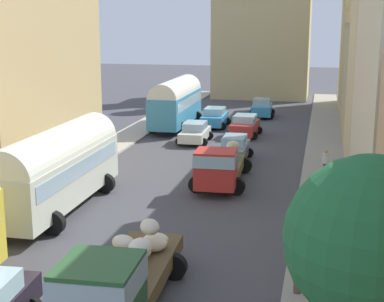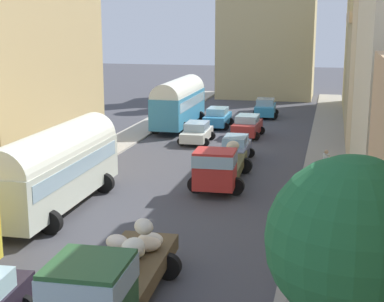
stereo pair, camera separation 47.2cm
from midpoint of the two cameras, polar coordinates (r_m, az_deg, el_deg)
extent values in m
plane|color=#444449|center=(36.64, 1.81, -1.01)|extent=(154.00, 154.00, 0.00)
cube|color=#ADA698|center=(38.70, -8.76, -0.30)|extent=(2.50, 70.00, 0.14)
cube|color=gray|center=(35.90, 13.21, -1.52)|extent=(2.50, 70.00, 0.14)
cube|color=tan|center=(37.36, -16.56, 9.14)|extent=(5.79, 13.71, 13.40)
cube|color=tan|center=(47.55, 17.87, 6.72)|extent=(4.47, 10.80, 8.45)
cube|color=tan|center=(47.34, 18.25, 12.27)|extent=(4.92, 10.80, 0.77)
cube|color=tan|center=(59.01, 17.25, 9.21)|extent=(4.61, 11.55, 11.33)
cube|color=tan|center=(67.39, 7.50, 9.94)|extent=(10.52, 6.93, 11.12)
cube|color=tan|center=(66.10, 4.16, 12.31)|extent=(2.74, 2.74, 16.54)
cube|color=tan|center=(65.30, 10.69, 12.12)|extent=(2.74, 2.74, 16.54)
cube|color=beige|center=(27.69, -12.57, -2.41)|extent=(2.48, 9.86, 2.21)
cylinder|color=silver|center=(27.43, -12.68, -0.17)|extent=(2.43, 9.67, 2.31)
cube|color=#99B7C6|center=(27.57, -12.62, -1.43)|extent=(2.51, 9.08, 0.71)
cylinder|color=black|center=(31.10, -11.96, -2.83)|extent=(1.00, 0.35, 1.00)
cylinder|color=black|center=(30.25, -8.09, -3.12)|extent=(1.00, 0.35, 1.00)
cylinder|color=black|center=(25.95, -17.59, -6.28)|extent=(1.00, 0.35, 1.00)
cylinder|color=black|center=(24.92, -13.10, -6.80)|extent=(1.00, 0.35, 1.00)
cube|color=teal|center=(47.59, -1.02, 4.25)|extent=(2.36, 8.92, 2.37)
cylinder|color=silver|center=(47.43, -1.03, 5.66)|extent=(2.31, 8.74, 2.29)
cube|color=#99B7C6|center=(47.52, -1.03, 4.87)|extent=(2.40, 8.20, 0.76)
cylinder|color=black|center=(50.69, -1.46, 3.41)|extent=(1.00, 0.35, 1.00)
cylinder|color=black|center=(50.17, 1.00, 3.32)|extent=(1.00, 0.35, 1.00)
cylinder|color=black|center=(45.45, -3.24, 2.31)|extent=(1.00, 0.35, 1.00)
cylinder|color=black|center=(44.87, -0.52, 2.20)|extent=(1.00, 0.35, 1.00)
cube|color=#27532C|center=(16.10, -9.08, -14.00)|extent=(2.14, 2.29, 2.08)
cube|color=#99B7C6|center=(15.85, -9.15, -12.12)|extent=(2.18, 2.38, 0.66)
cube|color=brown|center=(19.61, -5.24, -11.29)|extent=(2.27, 5.31, 0.55)
ellipsoid|color=beige|center=(20.08, -3.74, -9.06)|extent=(1.21, 1.11, 0.49)
ellipsoid|color=beige|center=(19.63, -5.01, -9.65)|extent=(1.12, 1.09, 0.45)
ellipsoid|color=silver|center=(20.37, -3.45, -8.68)|extent=(1.10, 0.99, 0.52)
ellipsoid|color=beige|center=(17.86, -7.44, -10.74)|extent=(0.90, 0.82, 0.50)
ellipsoid|color=silver|center=(19.40, -6.60, -8.82)|extent=(0.98, 0.87, 0.49)
ellipsoid|color=silver|center=(18.59, -5.04, -9.36)|extent=(0.81, 1.00, 0.59)
ellipsoid|color=beige|center=(19.48, -4.03, -7.36)|extent=(0.97, 0.99, 0.53)
cylinder|color=black|center=(20.32, -1.66, -11.20)|extent=(0.90, 0.32, 0.90)
cylinder|color=black|center=(20.82, -7.24, -10.68)|extent=(0.90, 0.32, 0.90)
cube|color=red|center=(29.16, 2.71, -1.77)|extent=(2.09, 1.90, 1.90)
cube|color=#99B7C6|center=(29.03, 2.72, -0.76)|extent=(2.13, 1.97, 0.61)
cube|color=brown|center=(32.80, 3.61, -1.36)|extent=(2.25, 5.52, 0.55)
ellipsoid|color=silver|center=(32.93, 2.91, -0.34)|extent=(0.73, 0.89, 0.52)
ellipsoid|color=beige|center=(31.03, 2.63, -1.12)|extent=(0.94, 0.88, 0.54)
ellipsoid|color=beige|center=(32.58, 3.04, -0.42)|extent=(0.99, 1.01, 0.59)
ellipsoid|color=beige|center=(33.12, 4.42, 0.50)|extent=(0.98, 0.97, 0.58)
cylinder|color=black|center=(29.64, 4.72, -3.46)|extent=(0.90, 0.31, 0.90)
cylinder|color=black|center=(29.91, 0.88, -3.27)|extent=(0.90, 0.31, 0.90)
cylinder|color=black|center=(33.81, 5.53, -1.44)|extent=(0.90, 0.31, 0.90)
cylinder|color=black|center=(34.05, 2.16, -1.29)|extent=(0.90, 0.31, 0.90)
cube|color=slate|center=(36.51, 4.61, -0.01)|extent=(1.66, 4.20, 0.80)
cube|color=#8CB8D2|center=(36.37, 4.63, 1.03)|extent=(1.42, 2.20, 0.55)
cylinder|color=black|center=(35.26, 5.58, -1.11)|extent=(0.60, 0.21, 0.60)
cylinder|color=black|center=(35.46, 3.07, -0.98)|extent=(0.60, 0.21, 0.60)
cylinder|color=black|center=(37.76, 6.04, -0.19)|extent=(0.60, 0.21, 0.60)
cylinder|color=black|center=(37.95, 3.70, -0.08)|extent=(0.60, 0.21, 0.60)
cube|color=#B12F2B|center=(44.45, 5.71, 2.28)|extent=(1.92, 3.86, 0.84)
cube|color=#95C1D1|center=(44.33, 5.73, 3.16)|extent=(1.63, 2.03, 0.54)
cylinder|color=black|center=(43.24, 6.57, 1.44)|extent=(0.60, 0.21, 0.60)
cylinder|color=black|center=(43.55, 4.28, 1.57)|extent=(0.60, 0.21, 0.60)
cylinder|color=black|center=(45.52, 7.06, 1.99)|extent=(0.60, 0.21, 0.60)
cylinder|color=black|center=(45.82, 4.88, 2.11)|extent=(0.60, 0.21, 0.60)
cube|color=#3391C0|center=(53.54, 7.40, 4.01)|extent=(1.93, 3.81, 0.84)
cube|color=#99B4BD|center=(53.43, 7.42, 4.77)|extent=(1.63, 2.01, 0.59)
cylinder|color=black|center=(52.41, 8.27, 3.37)|extent=(0.60, 0.21, 0.60)
cylinder|color=black|center=(52.51, 6.36, 3.44)|extent=(0.60, 0.21, 0.60)
cylinder|color=black|center=(54.69, 8.38, 3.75)|extent=(0.60, 0.21, 0.60)
cylinder|color=black|center=(54.79, 6.55, 3.82)|extent=(0.60, 0.21, 0.60)
cube|color=silver|center=(42.08, 0.80, 1.63)|extent=(1.79, 4.00, 0.66)
cube|color=#96B3C5|center=(41.96, 0.80, 2.45)|extent=(1.54, 2.09, 0.57)
cylinder|color=black|center=(43.49, 0.02, 1.59)|extent=(0.60, 0.21, 0.60)
cylinder|color=black|center=(43.17, 2.23, 1.50)|extent=(0.60, 0.21, 0.60)
cylinder|color=black|center=(41.14, -0.70, 0.95)|extent=(0.60, 0.21, 0.60)
cylinder|color=black|center=(40.80, 1.62, 0.84)|extent=(0.60, 0.21, 0.60)
cube|color=#348CC3|center=(48.20, 2.79, 3.11)|extent=(1.77, 3.94, 0.79)
cube|color=#8EC0CD|center=(48.09, 2.80, 3.91)|extent=(1.54, 2.06, 0.56)
cylinder|color=black|center=(49.60, 2.05, 2.97)|extent=(0.60, 0.21, 0.60)
cylinder|color=black|center=(49.31, 4.03, 2.88)|extent=(0.60, 0.21, 0.60)
cylinder|color=black|center=(47.25, 1.48, 2.48)|extent=(0.60, 0.21, 0.60)
cylinder|color=black|center=(46.94, 3.56, 2.39)|extent=(0.60, 0.21, 0.60)
cylinder|color=brown|center=(19.53, 10.27, -13.67)|extent=(0.21, 0.21, 0.14)
cylinder|color=brown|center=(19.32, 10.33, -12.35)|extent=(0.33, 0.33, 0.85)
cylinder|color=beige|center=(19.02, 10.42, -10.34)|extent=(0.51, 0.51, 0.62)
sphere|color=#D6A989|center=(18.86, 10.47, -9.20)|extent=(0.20, 0.20, 0.20)
cylinder|color=#696450|center=(30.12, 13.41, -4.26)|extent=(0.20, 0.20, 0.14)
cylinder|color=#696450|center=(29.99, 13.46, -3.40)|extent=(0.26, 0.26, 0.81)
cylinder|color=#36637C|center=(29.81, 13.52, -2.12)|extent=(0.40, 0.40, 0.58)
sphere|color=#CEA888|center=(29.72, 13.56, -1.39)|extent=(0.20, 0.20, 0.20)
cylinder|color=#403E4D|center=(33.18, 13.24, -2.69)|extent=(0.21, 0.21, 0.14)
cylinder|color=#403E4D|center=(33.06, 13.28, -1.88)|extent=(0.34, 0.34, 0.82)
cylinder|color=silver|center=(32.90, 13.34, -0.74)|extent=(0.52, 0.52, 0.54)
sphere|color=tan|center=(32.81, 13.37, -0.08)|extent=(0.23, 0.23, 0.23)
cylinder|color=#786156|center=(24.36, 12.03, -8.28)|extent=(0.17, 0.17, 0.14)
cylinder|color=#786156|center=(24.20, 12.08, -7.24)|extent=(0.24, 0.24, 0.80)
cylinder|color=#537652|center=(23.98, 12.15, -5.74)|extent=(0.37, 0.37, 0.53)
sphere|color=tan|center=(23.87, 12.19, -4.88)|extent=(0.23, 0.23, 0.23)
cylinder|color=#706154|center=(22.29, 11.52, -10.29)|extent=(0.21, 0.21, 0.14)
cylinder|color=#706154|center=(22.11, 11.57, -9.18)|extent=(0.32, 0.32, 0.79)
cylinder|color=#577152|center=(21.86, 11.65, -7.45)|extent=(0.49, 0.49, 0.63)
sphere|color=#D7AC80|center=(21.72, 11.70, -6.41)|extent=(0.21, 0.21, 0.21)
sphere|color=#216335|center=(10.77, 16.52, -8.43)|extent=(3.05, 3.05, 3.05)
camera|label=1|loc=(0.24, -89.58, 0.09)|focal=54.70mm
camera|label=2|loc=(0.24, 90.42, -0.09)|focal=54.70mm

